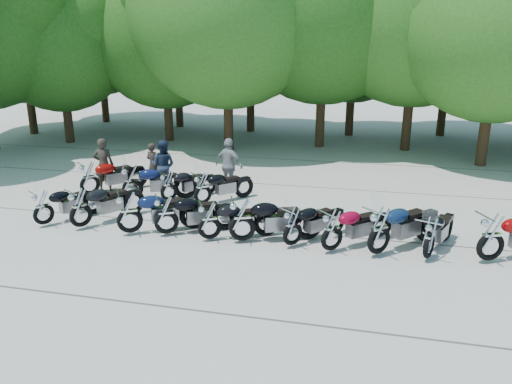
% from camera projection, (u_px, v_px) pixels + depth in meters
% --- Properties ---
extents(ground, '(90.00, 90.00, 0.00)m').
position_uv_depth(ground, '(243.00, 251.00, 12.57)').
color(ground, '#A49E94').
rests_on(ground, ground).
extents(tree_0, '(7.50, 7.50, 9.21)m').
position_uv_depth(tree_0, '(21.00, 32.00, 26.35)').
color(tree_0, '#3A2614').
rests_on(tree_0, ground).
extents(tree_1, '(6.97, 6.97, 8.55)m').
position_uv_depth(tree_1, '(59.00, 39.00, 24.12)').
color(tree_1, '#3A2614').
rests_on(tree_1, ground).
extents(tree_2, '(7.31, 7.31, 8.97)m').
position_uv_depth(tree_2, '(164.00, 34.00, 24.51)').
color(tree_2, '#3A2614').
rests_on(tree_2, ground).
extents(tree_3, '(8.70, 8.70, 10.67)m').
position_uv_depth(tree_3, '(227.00, 10.00, 21.93)').
color(tree_3, '#3A2614').
rests_on(tree_3, ground).
extents(tree_4, '(9.13, 9.13, 11.20)m').
position_uv_depth(tree_4, '(325.00, 3.00, 22.68)').
color(tree_4, '#3A2614').
rests_on(tree_4, ground).
extents(tree_5, '(9.04, 9.04, 11.10)m').
position_uv_depth(tree_5, '(418.00, 4.00, 21.93)').
color(tree_5, '#3A2614').
rests_on(tree_5, ground).
extents(tree_6, '(8.00, 8.00, 9.82)m').
position_uv_depth(tree_6, '(500.00, 20.00, 19.30)').
color(tree_6, '#3A2614').
rests_on(tree_6, ground).
extents(tree_9, '(7.59, 7.59, 9.32)m').
position_uv_depth(tree_9, '(98.00, 31.00, 30.22)').
color(tree_9, '#3A2614').
rests_on(tree_9, ground).
extents(tree_10, '(7.78, 7.78, 9.55)m').
position_uv_depth(tree_10, '(176.00, 28.00, 28.47)').
color(tree_10, '#3A2614').
rests_on(tree_10, ground).
extents(tree_11, '(7.56, 7.56, 9.28)m').
position_uv_depth(tree_11, '(250.00, 31.00, 27.04)').
color(tree_11, '#3A2614').
rests_on(tree_11, ground).
extents(tree_12, '(7.88, 7.88, 9.67)m').
position_uv_depth(tree_12, '(355.00, 26.00, 25.82)').
color(tree_12, '#3A2614').
rests_on(tree_12, ground).
extents(tree_13, '(8.31, 8.31, 10.20)m').
position_uv_depth(tree_13, '(453.00, 19.00, 25.61)').
color(tree_13, '#3A2614').
rests_on(tree_13, ground).
extents(motorcycle_0, '(1.66, 2.10, 1.18)m').
position_uv_depth(motorcycle_0, '(43.00, 206.00, 14.05)').
color(motorcycle_0, black).
rests_on(motorcycle_0, ground).
extents(motorcycle_1, '(1.82, 2.35, 1.31)m').
position_uv_depth(motorcycle_1, '(80.00, 207.00, 13.83)').
color(motorcycle_1, black).
rests_on(motorcycle_1, ground).
extents(motorcycle_2, '(2.45, 1.86, 1.36)m').
position_uv_depth(motorcycle_2, '(129.00, 211.00, 13.38)').
color(motorcycle_2, '#0C1638').
rests_on(motorcycle_2, ground).
extents(motorcycle_3, '(2.32, 1.73, 1.29)m').
position_uv_depth(motorcycle_3, '(166.00, 213.00, 13.33)').
color(motorcycle_3, black).
rests_on(motorcycle_3, ground).
extents(motorcycle_4, '(2.21, 1.55, 1.21)m').
position_uv_depth(motorcycle_4, '(210.00, 219.00, 13.00)').
color(motorcycle_4, black).
rests_on(motorcycle_4, ground).
extents(motorcycle_5, '(2.53, 1.58, 1.37)m').
position_uv_depth(motorcycle_5, '(242.00, 218.00, 12.86)').
color(motorcycle_5, black).
rests_on(motorcycle_5, ground).
extents(motorcycle_6, '(1.87, 2.05, 1.21)m').
position_uv_depth(motorcycle_6, '(293.00, 225.00, 12.62)').
color(motorcycle_6, black).
rests_on(motorcycle_6, ground).
extents(motorcycle_7, '(2.10, 2.01, 1.26)m').
position_uv_depth(motorcycle_7, '(332.00, 229.00, 12.29)').
color(motorcycle_7, maroon).
rests_on(motorcycle_7, ground).
extents(motorcycle_8, '(2.28, 2.36, 1.42)m').
position_uv_depth(motorcycle_8, '(380.00, 229.00, 12.06)').
color(motorcycle_8, '#0D1E3C').
rests_on(motorcycle_8, ground).
extents(motorcycle_9, '(1.42, 2.22, 1.21)m').
position_uv_depth(motorcycle_9, '(430.00, 237.00, 11.88)').
color(motorcycle_9, black).
rests_on(motorcycle_9, ground).
extents(motorcycle_10, '(2.56, 1.69, 1.39)m').
position_uv_depth(motorcycle_10, '(492.00, 236.00, 11.69)').
color(motorcycle_10, '#7E0405').
rests_on(motorcycle_10, ground).
extents(motorcycle_11, '(2.08, 2.26, 1.33)m').
position_uv_depth(motorcycle_11, '(89.00, 177.00, 16.70)').
color(motorcycle_11, '#7B0704').
rests_on(motorcycle_11, ground).
extents(motorcycle_12, '(2.48, 1.54, 1.34)m').
position_uv_depth(motorcycle_12, '(132.00, 181.00, 16.25)').
color(motorcycle_12, '#0D143A').
rests_on(motorcycle_12, ground).
extents(motorcycle_13, '(1.84, 1.97, 1.17)m').
position_uv_depth(motorcycle_13, '(169.00, 185.00, 16.13)').
color(motorcycle_13, black).
rests_on(motorcycle_13, ground).
extents(motorcycle_14, '(1.95, 2.01, 1.21)m').
position_uv_depth(motorcycle_14, '(203.00, 187.00, 15.79)').
color(motorcycle_14, black).
rests_on(motorcycle_14, ground).
extents(rider_0, '(0.77, 0.60, 1.88)m').
position_uv_depth(rider_0, '(104.00, 165.00, 17.21)').
color(rider_0, '#2A241C').
rests_on(rider_0, ground).
extents(rider_1, '(0.92, 0.74, 1.81)m').
position_uv_depth(rider_1, '(163.00, 165.00, 17.29)').
color(rider_1, '#1E2A40').
rests_on(rider_1, ground).
extents(rider_2, '(1.19, 0.81, 1.88)m').
position_uv_depth(rider_2, '(229.00, 165.00, 17.13)').
color(rider_2, '#98979A').
rests_on(rider_2, ground).
extents(rider_3, '(0.68, 0.56, 1.60)m').
position_uv_depth(rider_3, '(153.00, 165.00, 17.81)').
color(rider_3, black).
rests_on(rider_3, ground).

